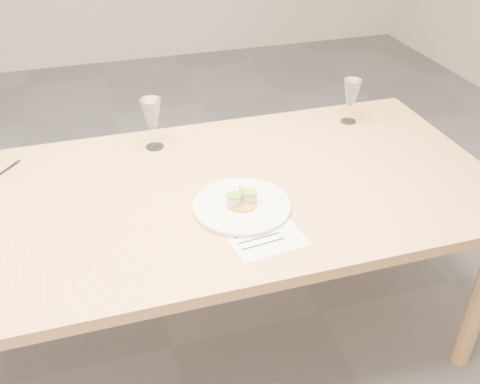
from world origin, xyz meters
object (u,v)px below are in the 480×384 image
object	(u,v)px
wine_glass_2	(152,114)
wine_glass_3	(352,93)
recipe_sheet	(258,228)
dining_table	(158,214)
dinner_plate	(242,205)
ballpoint_pen	(8,169)

from	to	relation	value
wine_glass_2	wine_glass_3	xyz separation A→B (m)	(0.83, -0.01, -0.01)
recipe_sheet	wine_glass_2	distance (m)	0.66
recipe_sheet	wine_glass_2	xyz separation A→B (m)	(-0.23, 0.61, 0.14)
dining_table	dinner_plate	bearing A→B (deg)	-28.76
ballpoint_pen	wine_glass_3	world-z (taller)	wine_glass_3
ballpoint_pen	wine_glass_2	size ratio (longest dim) A/B	0.53
dining_table	dinner_plate	size ratio (longest dim) A/B	7.49
ballpoint_pen	wine_glass_3	bearing A→B (deg)	-52.45
ballpoint_pen	wine_glass_3	size ratio (longest dim) A/B	0.57
recipe_sheet	ballpoint_pen	size ratio (longest dim) A/B	2.85
dinner_plate	wine_glass_3	distance (m)	0.79
ballpoint_pen	dinner_plate	bearing A→B (deg)	-85.04
wine_glass_3	wine_glass_2	bearing A→B (deg)	179.08
recipe_sheet	ballpoint_pen	bearing A→B (deg)	135.71
dinner_plate	wine_glass_2	bearing A→B (deg)	112.88
dinner_plate	wine_glass_3	xyz separation A→B (m)	(0.62, 0.48, 0.12)
dinner_plate	recipe_sheet	size ratio (longest dim) A/B	1.06
recipe_sheet	wine_glass_2	size ratio (longest dim) A/B	1.51
dining_table	wine_glass_2	bearing A→B (deg)	81.51
dinner_plate	recipe_sheet	bearing A→B (deg)	-81.23
wine_glass_3	dinner_plate	bearing A→B (deg)	-142.28
dinner_plate	wine_glass_2	distance (m)	0.55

